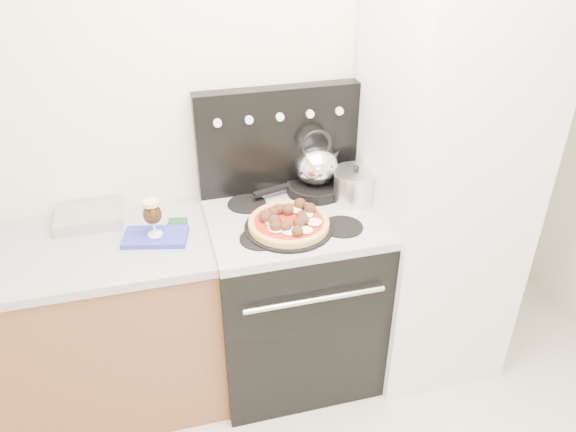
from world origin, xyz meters
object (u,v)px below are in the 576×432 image
object	(u,v)px
pizza_pan	(289,227)
stock_pot	(355,187)
tea_kettle	(316,162)
stove_body	(293,299)
oven_mitt	(156,237)
fridge	(439,193)
pizza	(289,221)
skillet	(315,188)
beer_glass	(153,218)
base_cabinet	(56,337)

from	to	relation	value
pizza_pan	stock_pot	size ratio (longest dim) A/B	1.95
tea_kettle	stove_body	bearing A→B (deg)	-114.99
stock_pot	oven_mitt	bearing A→B (deg)	-175.72
stove_body	fridge	distance (m)	0.87
pizza	skillet	world-z (taller)	pizza
fridge	stock_pot	bearing A→B (deg)	167.48
oven_mitt	stock_pot	world-z (taller)	stock_pot
oven_mitt	beer_glass	world-z (taller)	beer_glass
pizza_pan	pizza	size ratio (longest dim) A/B	1.10
stove_body	fridge	bearing A→B (deg)	-2.05
pizza_pan	pizza	bearing A→B (deg)	0.00
oven_mitt	pizza	world-z (taller)	pizza
beer_glass	stock_pot	world-z (taller)	beer_glass
stove_body	stock_pot	xyz separation A→B (m)	(0.31, 0.06, 0.55)
beer_glass	stock_pot	xyz separation A→B (m)	(0.92, 0.07, -0.02)
beer_glass	skillet	bearing A→B (deg)	13.86
stock_pot	beer_glass	bearing A→B (deg)	-175.72
fridge	beer_glass	xyz separation A→B (m)	(-1.31, 0.02, 0.06)
beer_glass	tea_kettle	xyz separation A→B (m)	(0.76, 0.19, 0.07)
pizza_pan	tea_kettle	distance (m)	0.38
skillet	stock_pot	distance (m)	0.20
base_cabinet	skillet	xyz separation A→B (m)	(1.26, 0.16, 0.51)
stock_pot	base_cabinet	bearing A→B (deg)	-178.55
base_cabinet	beer_glass	size ratio (longest dim) A/B	8.58
pizza_pan	skillet	bearing A→B (deg)	53.99
base_cabinet	beer_glass	world-z (taller)	beer_glass
base_cabinet	oven_mitt	xyz separation A→B (m)	(0.50, -0.03, 0.48)
beer_glass	pizza	world-z (taller)	beer_glass
base_cabinet	tea_kettle	distance (m)	1.43
pizza	stock_pot	size ratio (longest dim) A/B	1.76
fridge	stock_pot	world-z (taller)	fridge
base_cabinet	stock_pot	bearing A→B (deg)	1.45
stove_body	beer_glass	distance (m)	0.83
tea_kettle	stock_pot	world-z (taller)	tea_kettle
beer_glass	skillet	distance (m)	0.79
oven_mitt	skillet	size ratio (longest dim) A/B	0.99
base_cabinet	pizza_pan	xyz separation A→B (m)	(1.06, -0.13, 0.50)
oven_mitt	beer_glass	bearing A→B (deg)	0.00
oven_mitt	fridge	bearing A→B (deg)	-0.76
stove_body	pizza	xyz separation A→B (m)	(-0.05, -0.10, 0.52)
base_cabinet	stock_pot	distance (m)	1.53
fridge	pizza_pan	world-z (taller)	fridge
oven_mitt	pizza	xyz separation A→B (m)	(0.56, -0.09, 0.05)
beer_glass	stove_body	bearing A→B (deg)	0.72
base_cabinet	stock_pot	world-z (taller)	stock_pot
tea_kettle	stock_pot	distance (m)	0.22
pizza	fridge	bearing A→B (deg)	5.83
skillet	stove_body	bearing A→B (deg)	-131.27
base_cabinet	fridge	bearing A→B (deg)	-1.59
beer_glass	pizza_pan	distance (m)	0.57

